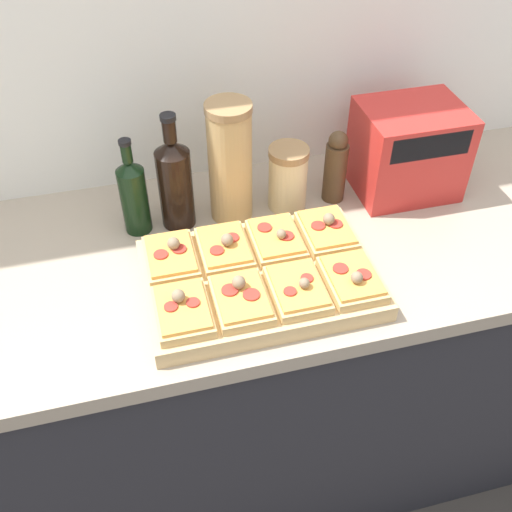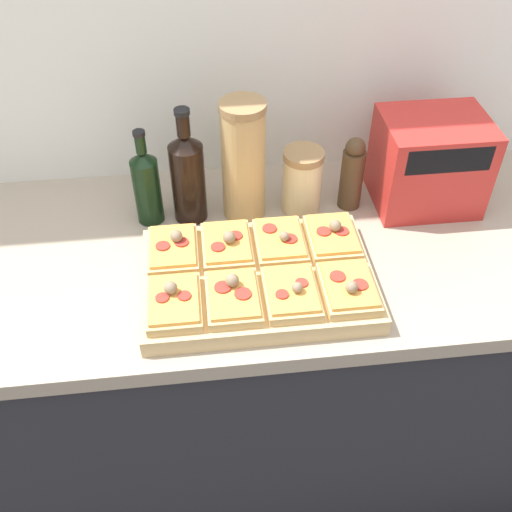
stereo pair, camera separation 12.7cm
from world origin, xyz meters
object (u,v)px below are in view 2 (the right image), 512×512
wine_bottle (188,176)px  pepper_mill (352,174)px  cutting_board (258,279)px  olive_oil_bottle (147,185)px  grain_jar_short (302,181)px  toaster_oven (429,162)px  grain_jar_tall (243,161)px

wine_bottle → pepper_mill: bearing=-0.0°
cutting_board → olive_oil_bottle: olive_oil_bottle is taller
pepper_mill → olive_oil_bottle: bearing=-180.0°
cutting_board → grain_jar_short: 0.30m
grain_jar_short → toaster_oven: (0.31, -0.00, 0.03)m
grain_jar_short → pepper_mill: 0.12m
cutting_board → grain_jar_short: grain_jar_short is taller
grain_jar_tall → toaster_oven: bearing=-0.1°
olive_oil_bottle → toaster_oven: (0.68, -0.00, 0.01)m
olive_oil_bottle → grain_jar_short: size_ratio=1.49×
toaster_oven → cutting_board: bearing=-150.0°
olive_oil_bottle → grain_jar_tall: 0.23m
wine_bottle → toaster_oven: wine_bottle is taller
grain_jar_short → wine_bottle: bearing=180.0°
toaster_oven → grain_jar_tall: bearing=179.9°
grain_jar_short → pepper_mill: bearing=0.0°
grain_jar_tall → pepper_mill: size_ratio=1.56×
grain_jar_tall → cutting_board: bearing=-89.4°
olive_oil_bottle → toaster_oven: olive_oil_bottle is taller
toaster_oven → olive_oil_bottle: bearing=179.9°
olive_oil_bottle → grain_jar_short: bearing=0.0°
grain_jar_tall → wine_bottle: bearing=180.0°
wine_bottle → grain_jar_tall: 0.13m
wine_bottle → grain_jar_short: (0.27, -0.00, -0.04)m
olive_oil_bottle → grain_jar_tall: grain_jar_tall is taller
olive_oil_bottle → toaster_oven: 0.68m
wine_bottle → cutting_board: bearing=-62.8°
olive_oil_bottle → pepper_mill: olive_oil_bottle is taller
cutting_board → grain_jar_tall: bearing=90.6°
cutting_board → wine_bottle: bearing=117.2°
cutting_board → pepper_mill: size_ratio=2.56×
grain_jar_short → toaster_oven: size_ratio=0.60×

